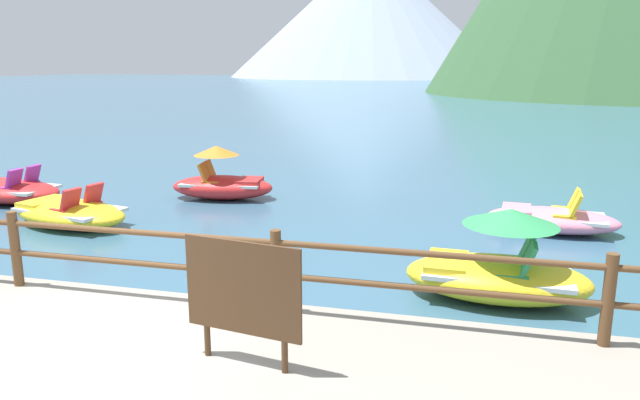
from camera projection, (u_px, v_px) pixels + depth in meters
name	position (u px, v px, depth m)	size (l,w,h in m)	color
ground_plane	(419.00, 106.00, 43.63)	(200.00, 200.00, 0.00)	#38607A
dock_railing	(138.00, 252.00, 7.05)	(23.92, 0.12, 0.95)	brown
sign_board	(243.00, 290.00, 5.44)	(1.17, 0.24, 1.19)	silver
pedal_boat_0	(70.00, 212.00, 11.83)	(2.82, 1.91, 0.83)	yellow
pedal_boat_2	(552.00, 219.00, 11.39)	(2.49, 1.38, 0.81)	pink
pedal_boat_4	(12.00, 191.00, 13.78)	(2.42, 1.50, 0.84)	red
pedal_boat_5	(222.00, 182.00, 14.09)	(2.50, 1.39, 1.25)	red
pedal_boat_6	(498.00, 269.00, 8.10)	(2.51, 1.42, 1.27)	yellow
distant_peak	(370.00, 13.00, 130.65)	(60.54, 60.54, 27.13)	#93A3B7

